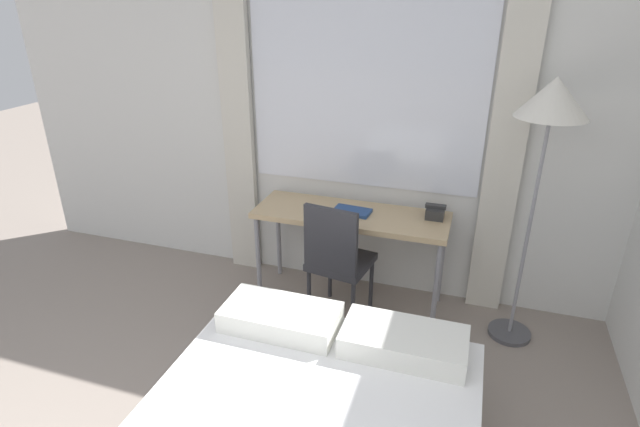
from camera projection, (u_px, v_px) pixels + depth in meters
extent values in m
cube|color=silver|center=(322.00, 115.00, 3.70)|extent=(5.34, 0.05, 2.70)
cube|color=white|center=(365.00, 84.00, 3.48)|extent=(1.70, 0.01, 1.50)
cube|color=beige|center=(237.00, 118.00, 3.85)|extent=(0.24, 0.06, 2.60)
cube|color=beige|center=(508.00, 139.00, 3.29)|extent=(0.24, 0.06, 2.60)
cube|color=tan|center=(351.00, 215.00, 3.59)|extent=(1.40, 0.48, 0.04)
cylinder|color=gray|center=(258.00, 259.00, 3.75)|extent=(0.04, 0.04, 0.70)
cylinder|color=gray|center=(436.00, 289.00, 3.38)|extent=(0.04, 0.04, 0.70)
cylinder|color=gray|center=(279.00, 236.00, 4.10)|extent=(0.04, 0.04, 0.70)
cylinder|color=gray|center=(442.00, 261.00, 3.73)|extent=(0.04, 0.04, 0.70)
cube|color=#333338|center=(341.00, 262.00, 3.53)|extent=(0.46, 0.46, 0.05)
cube|color=#333338|center=(330.00, 240.00, 3.28)|extent=(0.38, 0.10, 0.46)
cylinder|color=#333338|center=(309.00, 295.00, 3.56)|extent=(0.03, 0.03, 0.42)
cylinder|color=#333338|center=(353.00, 308.00, 3.42)|extent=(0.03, 0.03, 0.42)
cylinder|color=#333338|center=(330.00, 273.00, 3.84)|extent=(0.03, 0.03, 0.42)
cylinder|color=#333338|center=(371.00, 284.00, 3.69)|extent=(0.03, 0.03, 0.42)
cube|color=silver|center=(281.00, 317.00, 2.68)|extent=(0.62, 0.32, 0.12)
cube|color=silver|center=(404.00, 342.00, 2.49)|extent=(0.62, 0.32, 0.12)
cylinder|color=#4C4C51|center=(509.00, 332.00, 3.48)|extent=(0.29, 0.29, 0.03)
cylinder|color=gray|center=(528.00, 234.00, 3.17)|extent=(0.02, 0.02, 1.50)
cone|color=silver|center=(554.00, 97.00, 2.81)|extent=(0.41, 0.41, 0.23)
cube|color=#2D2D2D|center=(435.00, 213.00, 3.49)|extent=(0.12, 0.14, 0.08)
cube|color=#2D2D2D|center=(436.00, 206.00, 3.47)|extent=(0.14, 0.05, 0.02)
cube|color=navy|center=(352.00, 211.00, 3.58)|extent=(0.27, 0.17, 0.02)
cube|color=white|center=(352.00, 211.00, 3.57)|extent=(0.26, 0.16, 0.01)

